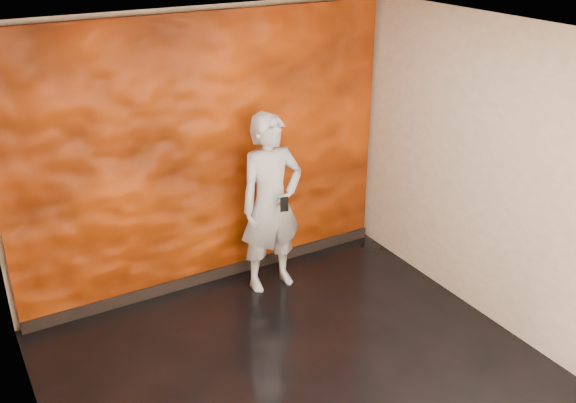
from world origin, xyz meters
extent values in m
cube|color=black|center=(0.00, 0.00, -0.01)|extent=(4.00, 4.00, 0.01)
cube|color=tan|center=(0.00, 2.00, 1.40)|extent=(4.00, 0.02, 2.80)
cube|color=tan|center=(0.00, -2.00, 1.40)|extent=(4.00, 0.02, 2.80)
cube|color=tan|center=(-2.00, 0.00, 1.40)|extent=(0.02, 4.00, 2.80)
cube|color=tan|center=(2.00, 0.00, 1.40)|extent=(0.02, 4.00, 2.80)
cube|color=white|center=(0.00, 0.00, 2.80)|extent=(4.00, 4.00, 0.01)
cube|color=#E04907|center=(0.00, 1.96, 1.38)|extent=(3.90, 0.06, 2.75)
cube|color=black|center=(0.00, 1.92, 0.06)|extent=(3.90, 0.04, 0.12)
imported|color=#A3A9B4|center=(0.48, 1.54, 0.92)|extent=(0.68, 0.45, 1.85)
cube|color=black|center=(0.47, 1.25, 1.04)|extent=(0.08, 0.04, 0.15)
camera|label=1|loc=(-2.25, -3.54, 3.58)|focal=40.00mm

